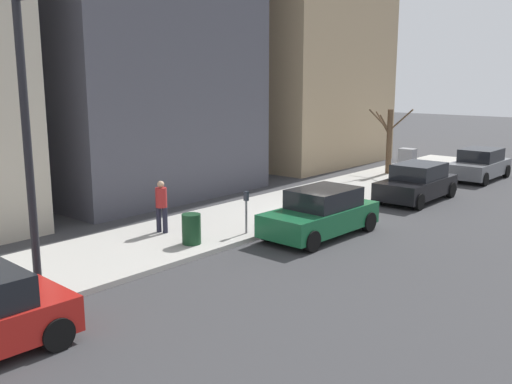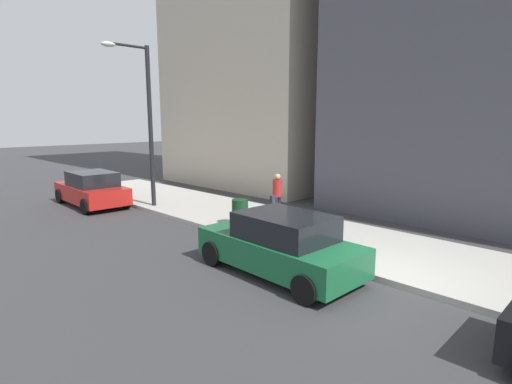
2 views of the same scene
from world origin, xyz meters
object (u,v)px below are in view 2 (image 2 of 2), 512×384
object	(u,v)px
parked_car_red	(92,189)
streetlamp	(144,113)
trash_bin	(240,212)
parked_car_green	(280,245)
parking_meter	(272,213)
pedestrian_near_meter	(277,193)

from	to	relation	value
parked_car_red	streetlamp	world-z (taller)	streetlamp
trash_bin	streetlamp	bearing A→B (deg)	97.01
parked_car_green	parking_meter	size ratio (longest dim) A/B	3.15
parked_car_green	parked_car_red	xyz separation A→B (m)	(0.14, 11.15, 0.00)
parked_car_green	trash_bin	bearing A→B (deg)	62.26
parked_car_red	streetlamp	bearing A→B (deg)	-59.63
parking_meter	streetlamp	bearing A→B (deg)	91.38
streetlamp	pedestrian_near_meter	xyz separation A→B (m)	(2.25, -5.27, -2.93)
parked_car_green	parked_car_red	size ratio (longest dim) A/B	1.00
parked_car_green	pedestrian_near_meter	world-z (taller)	pedestrian_near_meter
parked_car_red	parking_meter	xyz separation A→B (m)	(1.49, -9.40, 0.24)
parked_car_red	trash_bin	xyz separation A→B (m)	(1.94, -7.48, -0.14)
parked_car_red	pedestrian_near_meter	size ratio (longest dim) A/B	2.57
parking_meter	pedestrian_near_meter	distance (m)	2.67
parked_car_red	streetlamp	distance (m)	4.31
streetlamp	parking_meter	bearing A→B (deg)	-88.62
parked_car_green	trash_bin	world-z (taller)	parked_car_green
parked_car_green	parked_car_red	world-z (taller)	same
parking_meter	trash_bin	size ratio (longest dim) A/B	1.50
parking_meter	pedestrian_near_meter	size ratio (longest dim) A/B	0.81
parking_meter	trash_bin	xyz separation A→B (m)	(0.45, 1.92, -0.38)
streetlamp	pedestrian_near_meter	world-z (taller)	streetlamp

